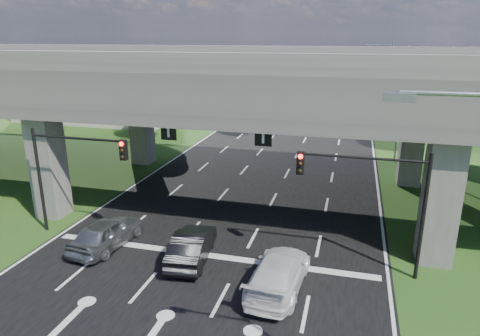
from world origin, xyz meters
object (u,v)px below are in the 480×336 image
at_px(streetlight_far, 397,96).
at_px(streetlight_beyond, 386,78).
at_px(car_white, 278,273).
at_px(car_silver, 107,233).
at_px(car_dark, 192,246).
at_px(signal_left, 71,164).
at_px(signal_right, 374,189).

height_order(streetlight_far, streetlight_beyond, same).
bearing_deg(car_white, car_silver, -5.44).
height_order(car_dark, car_white, car_white).
relative_size(signal_left, car_white, 1.13).
bearing_deg(streetlight_beyond, car_white, -98.98).
bearing_deg(streetlight_far, streetlight_beyond, 90.00).
bearing_deg(streetlight_beyond, streetlight_far, -90.00).
height_order(streetlight_far, car_dark, streetlight_far).
relative_size(streetlight_far, streetlight_beyond, 1.00).
relative_size(car_silver, car_white, 0.89).
height_order(car_silver, car_dark, car_silver).
relative_size(signal_right, car_silver, 1.28).
bearing_deg(car_white, car_dark, -13.36).
relative_size(signal_right, car_dark, 1.29).
xyz_separation_m(signal_left, car_silver, (2.42, -0.94, -3.36)).
bearing_deg(streetlight_far, car_silver, -126.43).
xyz_separation_m(streetlight_beyond, car_dark, (-10.68, -37.10, -5.05)).
relative_size(signal_left, streetlight_beyond, 0.60).
bearing_deg(car_silver, signal_left, -15.45).
bearing_deg(car_silver, streetlight_far, -120.63).
bearing_deg(signal_left, signal_right, 0.00).
distance_m(signal_right, streetlight_beyond, 36.17).
xyz_separation_m(streetlight_beyond, car_silver, (-15.50, -37.00, -5.02)).
relative_size(signal_right, streetlight_beyond, 0.60).
xyz_separation_m(signal_left, car_dark, (7.24, -1.04, -3.39)).
bearing_deg(signal_right, car_dark, -172.92).
bearing_deg(signal_left, car_white, -11.70).
bearing_deg(car_dark, car_white, 155.85).
xyz_separation_m(streetlight_far, streetlight_beyond, (0.00, 16.00, 0.00)).
relative_size(streetlight_beyond, car_dark, 2.15).
distance_m(car_silver, car_dark, 4.82).
height_order(streetlight_beyond, car_white, streetlight_beyond).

